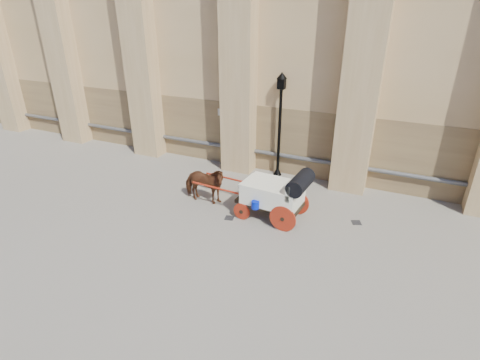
% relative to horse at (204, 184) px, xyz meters
% --- Properties ---
extents(ground, '(90.00, 90.00, 0.00)m').
position_rel_horse_xyz_m(ground, '(0.88, -0.10, -0.77)').
color(ground, slate).
rests_on(ground, ground).
extents(horse, '(1.84, 0.90, 1.53)m').
position_rel_horse_xyz_m(horse, '(0.00, 0.00, 0.00)').
color(horse, brown).
rests_on(horse, ground).
extents(carriage, '(4.48, 1.62, 1.92)m').
position_rel_horse_xyz_m(carriage, '(2.92, -0.02, 0.27)').
color(carriage, black).
rests_on(carriage, ground).
extents(street_lamp, '(0.43, 0.43, 4.54)m').
position_rel_horse_xyz_m(street_lamp, '(1.76, 3.62, 1.66)').
color(street_lamp, black).
rests_on(street_lamp, ground).
extents(drain_grate_near, '(0.38, 0.38, 0.01)m').
position_rel_horse_xyz_m(drain_grate_near, '(1.40, -0.70, -0.76)').
color(drain_grate_near, black).
rests_on(drain_grate_near, ground).
extents(drain_grate_far, '(0.42, 0.42, 0.01)m').
position_rel_horse_xyz_m(drain_grate_far, '(5.67, 0.86, -0.76)').
color(drain_grate_far, black).
rests_on(drain_grate_far, ground).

